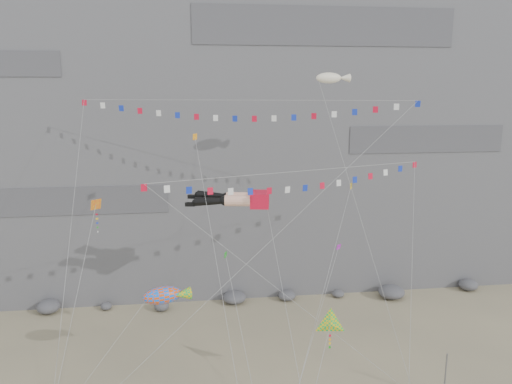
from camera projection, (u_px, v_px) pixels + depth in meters
cliff at (223, 77)px, 65.42m from camera, size 80.00×28.00×50.00m
talus_boulders at (234, 298)px, 55.91m from camera, size 60.00×3.00×1.20m
anchor_pole_right at (445, 377)px, 38.36m from camera, size 0.12×0.12×3.85m
legs_kite at (237, 199)px, 42.94m from camera, size 8.18×15.92×19.94m
flag_banner_upper at (244, 101)px, 45.21m from camera, size 29.80×19.46×31.18m
flag_banner_lower at (297, 172)px, 41.26m from camera, size 24.20×10.37×19.79m
harlequin_kite at (96, 205)px, 38.87m from camera, size 3.80×9.40×17.18m
fish_windsock at (162, 295)px, 38.89m from camera, size 10.19×6.17×12.21m
delta_kite at (330, 324)px, 37.71m from camera, size 5.74×8.31×10.87m
blimp_windsock at (329, 79)px, 44.45m from camera, size 6.65×11.42×27.08m
small_kite_a at (196, 142)px, 43.47m from camera, size 3.61×15.70×24.72m
small_kite_b at (338, 250)px, 42.94m from camera, size 6.91×10.09×15.25m
small_kite_c at (226, 258)px, 40.47m from camera, size 2.41×10.56×14.47m
small_kite_d at (350, 190)px, 45.38m from camera, size 9.30×14.51×22.03m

